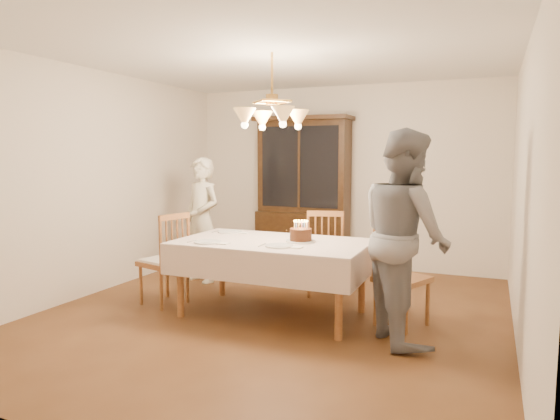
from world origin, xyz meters
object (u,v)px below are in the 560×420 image
at_px(elderly_woman, 202,220).
at_px(birthday_cake, 301,236).
at_px(dining_table, 272,248).
at_px(china_hutch, 303,195).
at_px(chair_far_side, 326,257).

xyz_separation_m(elderly_woman, birthday_cake, (1.66, -0.84, 0.03)).
bearing_deg(elderly_woman, dining_table, -14.22).
height_order(dining_table, elderly_woman, elderly_woman).
relative_size(china_hutch, birthday_cake, 7.20).
distance_m(dining_table, birthday_cake, 0.32).
xyz_separation_m(china_hutch, elderly_woman, (-0.88, -1.35, -0.25)).
height_order(dining_table, chair_far_side, chair_far_side).
distance_m(elderly_woman, birthday_cake, 1.86).
relative_size(elderly_woman, birthday_cake, 5.29).
xyz_separation_m(china_hutch, birthday_cake, (0.78, -2.19, -0.22)).
height_order(elderly_woman, birthday_cake, elderly_woman).
relative_size(dining_table, elderly_woman, 1.20).
bearing_deg(china_hutch, chair_far_side, -60.03).
bearing_deg(chair_far_side, birthday_cake, -89.64).
height_order(dining_table, china_hutch, china_hutch).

